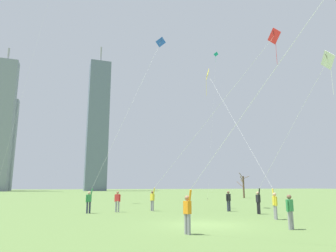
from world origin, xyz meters
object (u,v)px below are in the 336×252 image
Objects in this scene: kite_flyer_midfield_left_blue at (102,172)px; bare_tree_right_of_center at (243,186)px; kite_flyer_midfield_right_white at (270,177)px; bystander_far_off_by_trees at (117,200)px; bystander_strolling_midfield at (229,200)px; kite_flyer_midfield_center_yellow at (255,166)px; kite_flyer_far_back_pink at (219,164)px; distant_kite_drifting_left_teal at (215,71)px; kite_flyer_foreground_right_red at (167,180)px; bystander_watching_nearby at (290,210)px.

kite_flyer_midfield_left_blue reaches higher than bare_tree_right_of_center.
kite_flyer_midfield_right_white is 6.46× the size of bystander_far_off_by_trees.
kite_flyer_midfield_right_white reaches higher than bystander_strolling_midfield.
kite_flyer_midfield_left_blue is 11.79m from kite_flyer_midfield_center_yellow.
kite_flyer_midfield_center_yellow reaches higher than kite_flyer_far_back_pink.
bystander_strolling_midfield is at bearing -125.26° from bare_tree_right_of_center.
bystander_far_off_by_trees is 33.80m from bare_tree_right_of_center.
bystander_far_off_by_trees is 0.06× the size of distant_kite_drifting_left_teal.
bystander_strolling_midfield is 9.03m from bystander_far_off_by_trees.
bystander_strolling_midfield is (5.06, -0.85, -1.61)m from kite_flyer_foreground_right_red.
kite_flyer_midfield_center_yellow is at bearing 46.83° from kite_flyer_far_back_pink.
kite_flyer_far_back_pink is at bearing -99.46° from kite_flyer_foreground_right_red.
kite_flyer_foreground_right_red is 5.38m from bystander_strolling_midfield.
distant_kite_drifting_left_teal is at bearing 61.56° from kite_flyer_far_back_pink.
bystander_strolling_midfield is 33.20m from distant_kite_drifting_left_teal.
kite_flyer_foreground_right_red is 7.12m from kite_flyer_midfield_center_yellow.
kite_flyer_foreground_right_red reaches higher than kite_flyer_midfield_right_white.
bystander_strolling_midfield is (7.15, 11.66, -1.99)m from kite_flyer_far_back_pink.
kite_flyer_midfield_right_white is 11.19m from kite_flyer_far_back_pink.
bystander_strolling_midfield is 0.37× the size of bare_tree_right_of_center.
bystander_far_off_by_trees is (-9.86, 6.28, -1.77)m from kite_flyer_midfield_right_white.
kite_flyer_foreground_right_red is 11.53m from bystander_watching_nearby.
kite_flyer_midfield_right_white is at bearing 42.53° from kite_flyer_far_back_pink.
kite_flyer_midfield_left_blue is 1.58× the size of kite_flyer_far_back_pink.
bystander_far_off_by_trees is at bearing -134.50° from distant_kite_drifting_left_teal.
kite_flyer_midfield_center_yellow reaches higher than kite_flyer_midfield_right_white.
kite_flyer_midfield_left_blue is at bearing 150.57° from kite_flyer_midfield_right_white.
kite_flyer_far_back_pink is (-6.81, -7.25, -0.51)m from kite_flyer_midfield_center_yellow.
kite_flyer_far_back_pink is 6.51× the size of bystander_watching_nearby.
kite_flyer_midfield_center_yellow is 5.09m from bystander_strolling_midfield.
kite_flyer_foreground_right_red is at bearing 80.54° from kite_flyer_far_back_pink.
kite_flyer_midfield_left_blue is 10.26× the size of bystander_far_off_by_trees.
bystander_watching_nearby is at bearing -121.22° from kite_flyer_midfield_right_white.
bystander_far_off_by_trees is at bearing 141.96° from kite_flyer_midfield_center_yellow.
kite_flyer_midfield_right_white is 7.48m from bystander_watching_nearby.
bare_tree_right_of_center reaches higher than bystander_strolling_midfield.
kite_flyer_midfield_left_blue is 14.72m from bystander_watching_nearby.
kite_flyer_far_back_pink is at bearing -137.47° from kite_flyer_midfield_right_white.
distant_kite_drifting_left_teal reaches higher than bare_tree_right_of_center.
kite_flyer_foreground_right_red is 7.46× the size of bystander_strolling_midfield.
kite_flyer_far_back_pink is (-2.09, -12.51, 0.39)m from kite_flyer_foreground_right_red.
kite_flyer_midfield_center_yellow is 1.31× the size of kite_flyer_far_back_pink.
bystander_strolling_midfield is at bearing 75.47° from bystander_watching_nearby.
bystander_far_off_by_trees is at bearing 115.99° from bystander_watching_nearby.
kite_flyer_midfield_center_yellow is at bearing -38.04° from bystander_far_off_by_trees.
kite_flyer_midfield_left_blue is 12.85m from kite_flyer_midfield_right_white.
kite_flyer_midfield_right_white is 0.41× the size of distant_kite_drifting_left_teal.
bare_tree_right_of_center is at bearing 55.93° from kite_flyer_far_back_pink.
distant_kite_drifting_left_teal is 5.93× the size of bare_tree_right_of_center.
bare_tree_right_of_center is at bearing 60.54° from kite_flyer_midfield_right_white.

